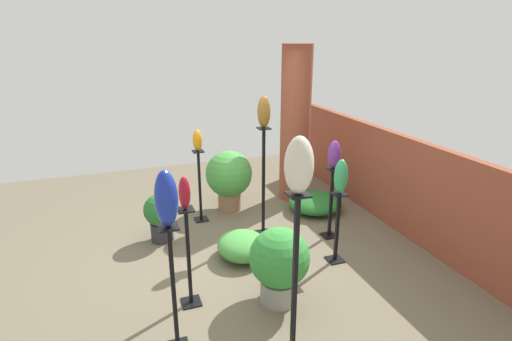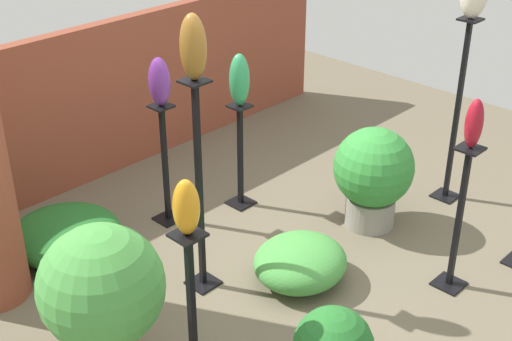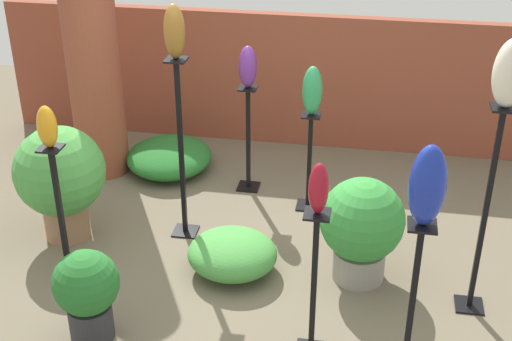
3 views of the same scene
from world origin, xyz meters
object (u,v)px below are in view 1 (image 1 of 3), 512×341
at_px(art_vase_jade, 341,177).
at_px(art_vase_ruby, 184,193).
at_px(pedestal_cobalt, 174,295).
at_px(potted_plant_mid_right, 161,214).
at_px(art_vase_cobalt, 166,199).
at_px(potted_plant_near_pillar, 229,176).
at_px(pedestal_violet, 331,206).
at_px(art_vase_violet, 334,155).
at_px(art_vase_bronze, 264,112).
at_px(pedestal_jade, 337,231).
at_px(pedestal_ivory, 294,289).
at_px(pedestal_amber, 200,189).
at_px(pedestal_bronze, 263,187).
at_px(art_vase_amber, 197,140).
at_px(brick_pillar, 295,125).
at_px(potted_plant_front_right, 279,262).
at_px(pedestal_ruby, 189,262).
at_px(art_vase_ivory, 299,165).

distance_m(art_vase_jade, art_vase_ruby, 1.88).
relative_size(pedestal_cobalt, potted_plant_mid_right, 1.80).
xyz_separation_m(art_vase_cobalt, potted_plant_near_pillar, (-2.74, 1.28, -0.89)).
distance_m(pedestal_violet, art_vase_violet, 0.74).
height_order(art_vase_violet, art_vase_bronze, art_vase_bronze).
distance_m(pedestal_violet, pedestal_cobalt, 2.73).
bearing_deg(art_vase_jade, pedestal_jade, 0.00).
xyz_separation_m(pedestal_ivory, art_vase_bronze, (-2.28, 0.59, 1.02)).
height_order(art_vase_violet, art_vase_ruby, art_vase_ruby).
bearing_deg(pedestal_amber, potted_plant_mid_right, -55.28).
height_order(pedestal_ivory, pedestal_bronze, pedestal_ivory).
height_order(art_vase_amber, art_vase_cobalt, art_vase_cobalt).
relative_size(brick_pillar, art_vase_bronze, 6.14).
xyz_separation_m(art_vase_jade, art_vase_cobalt, (0.82, -2.09, 0.34)).
xyz_separation_m(pedestal_jade, pedestal_amber, (-1.70, -1.33, 0.09)).
height_order(art_vase_violet, potted_plant_front_right, art_vase_violet).
xyz_separation_m(pedestal_jade, potted_plant_mid_right, (-1.26, -1.97, -0.02)).
xyz_separation_m(pedestal_ruby, art_vase_ruby, (0.00, 0.00, 0.76)).
bearing_deg(art_vase_violet, potted_plant_front_right, -48.48).
bearing_deg(art_vase_bronze, pedestal_violet, 65.37).
bearing_deg(pedestal_cobalt, art_vase_ivory, 61.72).
height_order(pedestal_bronze, art_vase_violet, pedestal_bronze).
bearing_deg(art_vase_cobalt, pedestal_jade, 111.31).
relative_size(pedestal_amber, art_vase_violet, 2.91).
distance_m(art_vase_violet, art_vase_jade, 0.64).
bearing_deg(art_vase_cobalt, pedestal_violet, 120.93).
distance_m(pedestal_cobalt, art_vase_violet, 2.80).
xyz_separation_m(brick_pillar, art_vase_violet, (1.46, -0.12, -0.08)).
distance_m(pedestal_jade, art_vase_ruby, 2.05).
relative_size(art_vase_violet, art_vase_bronze, 0.90).
bearing_deg(art_vase_ruby, art_vase_amber, 164.66).
bearing_deg(pedestal_ivory, pedestal_ruby, -148.16).
distance_m(art_vase_ivory, art_vase_bronze, 2.35).
xyz_separation_m(pedestal_bronze, potted_plant_near_pillar, (-0.95, -0.22, -0.14)).
relative_size(pedestal_ruby, potted_plant_near_pillar, 1.11).
relative_size(pedestal_ivory, pedestal_ruby, 1.45).
distance_m(pedestal_ivory, pedestal_amber, 3.02).
xyz_separation_m(pedestal_jade, potted_plant_front_right, (0.49, -0.97, 0.06)).
xyz_separation_m(brick_pillar, pedestal_amber, (0.35, -1.70, -0.78)).
bearing_deg(brick_pillar, art_vase_ivory, -24.90).
relative_size(potted_plant_near_pillar, potted_plant_mid_right, 1.45).
bearing_deg(art_vase_ivory, art_vase_amber, -177.29).
height_order(art_vase_ivory, art_vase_ruby, art_vase_ivory).
height_order(brick_pillar, pedestal_cobalt, brick_pillar).
bearing_deg(pedestal_amber, brick_pillar, 101.62).
distance_m(pedestal_ivory, potted_plant_front_right, 0.88).
height_order(potted_plant_near_pillar, potted_plant_front_right, potted_plant_near_pillar).
xyz_separation_m(pedestal_cobalt, potted_plant_mid_right, (-2.08, 0.13, -0.17)).
distance_m(pedestal_bronze, art_vase_jade, 1.21).
relative_size(pedestal_ivory, art_vase_bronze, 3.76).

